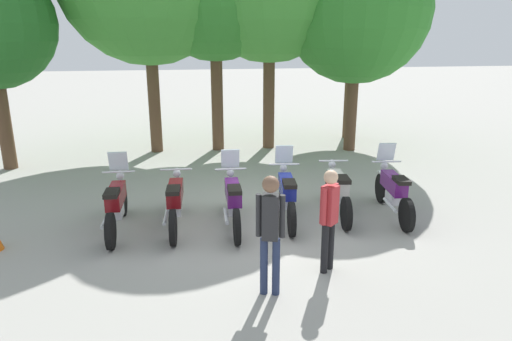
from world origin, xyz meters
TOP-DOWN VIEW (x-y plane):
  - ground_plane at (0.00, 0.00)m, footprint 80.00×80.00m
  - motorcycle_0 at (-2.70, 0.05)m, footprint 0.62×2.19m
  - motorcycle_1 at (-1.62, 0.03)m, footprint 0.62×2.19m
  - motorcycle_2 at (-0.54, -0.10)m, footprint 0.62×2.19m
  - motorcycle_3 at (0.54, 0.07)m, footprint 0.64×2.19m
  - motorcycle_4 at (1.62, 0.16)m, footprint 0.66×2.19m
  - motorcycle_5 at (2.70, -0.07)m, footprint 0.65×2.19m
  - person_0 at (0.70, -2.08)m, footprint 0.36×0.32m
  - person_1 at (-0.31, -2.60)m, footprint 0.41×0.29m
  - tree_4 at (3.78, 5.32)m, footprint 4.29×4.29m
  - tree_5 at (4.35, 7.06)m, footprint 3.49×3.49m

SIDE VIEW (x-z plane):
  - ground_plane at x=0.00m, z-range 0.00..0.00m
  - motorcycle_1 at x=-1.62m, z-range 0.01..1.00m
  - motorcycle_4 at x=1.62m, z-range 0.01..1.00m
  - motorcycle_0 at x=-2.70m, z-range -0.17..1.20m
  - motorcycle_2 at x=-0.54m, z-range -0.17..1.20m
  - motorcycle_3 at x=0.54m, z-range -0.17..1.20m
  - motorcycle_5 at x=2.70m, z-range -0.17..1.20m
  - person_0 at x=0.70m, z-range 0.13..1.76m
  - person_1 at x=-0.31m, z-range 0.16..1.91m
  - tree_4 at x=3.78m, z-range 1.02..7.39m
  - tree_5 at x=4.35m, z-range 1.25..7.28m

